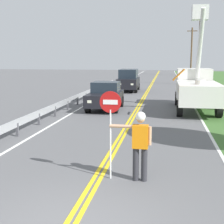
% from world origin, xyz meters
% --- Properties ---
extents(centerline_yellow_left, '(0.11, 110.00, 0.01)m').
position_xyz_m(centerline_yellow_left, '(-0.09, 20.00, 0.01)').
color(centerline_yellow_left, yellow).
rests_on(centerline_yellow_left, ground).
extents(centerline_yellow_right, '(0.11, 110.00, 0.01)m').
position_xyz_m(centerline_yellow_right, '(0.09, 20.00, 0.01)').
color(centerline_yellow_right, yellow).
rests_on(centerline_yellow_right, ground).
extents(edge_line_right, '(0.12, 110.00, 0.01)m').
position_xyz_m(edge_line_right, '(3.60, 20.00, 0.01)').
color(edge_line_right, silver).
rests_on(edge_line_right, ground).
extents(edge_line_left, '(0.12, 110.00, 0.01)m').
position_xyz_m(edge_line_left, '(-3.60, 20.00, 0.01)').
color(edge_line_left, silver).
rests_on(edge_line_left, ground).
extents(flagger_worker, '(1.09, 0.25, 1.83)m').
position_xyz_m(flagger_worker, '(1.12, 2.65, 1.05)').
color(flagger_worker, '#2D2D33').
rests_on(flagger_worker, ground).
extents(stop_sign_paddle, '(0.56, 0.04, 2.33)m').
position_xyz_m(stop_sign_paddle, '(0.35, 2.67, 1.71)').
color(stop_sign_paddle, silver).
rests_on(stop_sign_paddle, ground).
extents(utility_bucket_truck, '(2.70, 6.82, 6.13)m').
position_xyz_m(utility_bucket_truck, '(3.55, 14.92, 1.44)').
color(utility_bucket_truck, white).
rests_on(utility_bucket_truck, ground).
extents(oncoming_sedan_nearest, '(1.97, 4.13, 1.70)m').
position_xyz_m(oncoming_sedan_nearest, '(-1.94, 14.14, 0.83)').
color(oncoming_sedan_nearest, black).
rests_on(oncoming_sedan_nearest, ground).
extents(oncoming_suv_second, '(1.97, 4.63, 2.10)m').
position_xyz_m(oncoming_suv_second, '(-1.81, 25.40, 1.06)').
color(oncoming_suv_second, black).
rests_on(oncoming_suv_second, ground).
extents(utility_pole_mid, '(1.80, 0.28, 8.73)m').
position_xyz_m(utility_pole_mid, '(5.45, 33.92, 4.55)').
color(utility_pole_mid, brown).
rests_on(utility_pole_mid, ground).
extents(utility_pole_far, '(1.80, 0.28, 8.48)m').
position_xyz_m(utility_pole_far, '(6.07, 55.14, 4.42)').
color(utility_pole_far, brown).
rests_on(utility_pole_far, ground).
extents(guardrail_left_shoulder, '(0.10, 32.00, 0.71)m').
position_xyz_m(guardrail_left_shoulder, '(-4.20, 14.65, 0.52)').
color(guardrail_left_shoulder, '#9EA0A3').
rests_on(guardrail_left_shoulder, ground).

